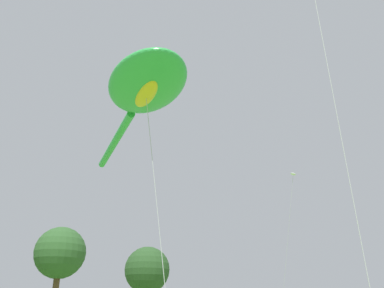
% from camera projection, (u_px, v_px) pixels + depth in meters
% --- Properties ---
extents(big_show_kite, '(3.86, 13.93, 11.67)m').
position_uv_depth(big_show_kite, '(144.00, 89.00, 18.40)').
color(big_show_kite, green).
rests_on(big_show_kite, ground).
extents(small_kite_triangle_green, '(0.76, 2.37, 9.85)m').
position_uv_depth(small_kite_triangle_green, '(292.00, 183.00, 25.60)').
color(small_kite_triangle_green, white).
rests_on(small_kite_triangle_green, ground).
extents(tree_oak_right, '(7.68, 7.68, 11.93)m').
position_uv_depth(tree_oak_right, '(147.00, 270.00, 67.68)').
color(tree_oak_right, '#513823').
rests_on(tree_oak_right, ground).
extents(tree_oak_left, '(6.20, 6.20, 11.27)m').
position_uv_depth(tree_oak_left, '(60.00, 253.00, 48.48)').
color(tree_oak_left, '#513823').
rests_on(tree_oak_left, ground).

